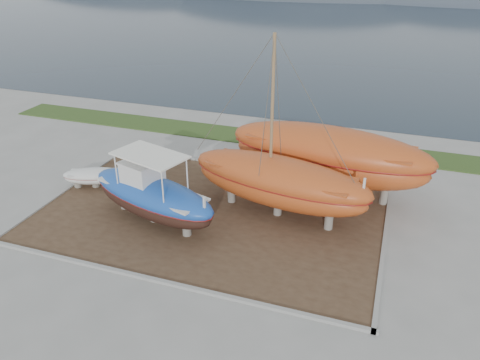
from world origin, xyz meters
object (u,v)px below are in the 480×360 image
(orange_sailboat, at_px, (281,132))
(orange_bare_hull, at_px, (327,161))
(blue_caique, at_px, (152,188))
(white_dinghy, at_px, (95,178))

(orange_sailboat, xyz_separation_m, orange_bare_hull, (1.95, 3.48, -2.80))
(orange_sailboat, height_order, orange_bare_hull, orange_sailboat)
(blue_caique, distance_m, orange_sailboat, 7.14)
(blue_caique, distance_m, orange_bare_hull, 10.07)
(white_dinghy, xyz_separation_m, orange_bare_hull, (13.11, 3.89, 1.37))
(blue_caique, relative_size, orange_bare_hull, 0.68)
(white_dinghy, bearing_deg, orange_sailboat, -19.83)
(blue_caique, height_order, orange_sailboat, orange_sailboat)
(orange_sailboat, distance_m, orange_bare_hull, 4.87)
(orange_bare_hull, bearing_deg, white_dinghy, -156.52)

